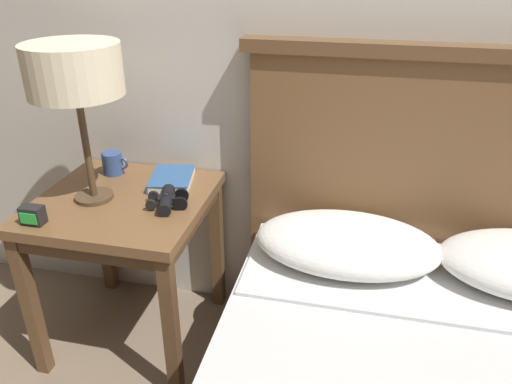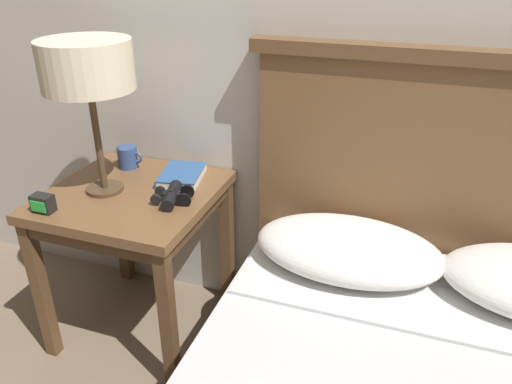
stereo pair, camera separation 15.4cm
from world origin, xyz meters
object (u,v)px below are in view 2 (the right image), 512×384
object	(u,v)px
table_lamp	(87,68)
binoculars_pair	(172,195)
coffee_mug	(128,157)
book_on_nightstand	(181,175)
alarm_clock	(43,204)
nightstand	(134,211)

from	to	relation	value
table_lamp	binoculars_pair	world-z (taller)	table_lamp
table_lamp	binoculars_pair	bearing A→B (deg)	0.90
table_lamp	coffee_mug	size ratio (longest dim) A/B	5.09
table_lamp	coffee_mug	bearing A→B (deg)	98.44
book_on_nightstand	alarm_clock	xyz separation A→B (m)	(-0.31, -0.38, 0.01)
alarm_clock	book_on_nightstand	bearing A→B (deg)	50.28
nightstand	coffee_mug	distance (m)	0.25
nightstand	book_on_nightstand	size ratio (longest dim) A/B	2.72
binoculars_pair	alarm_clock	bearing A→B (deg)	-150.65
coffee_mug	nightstand	bearing A→B (deg)	-55.92
alarm_clock	table_lamp	bearing A→B (deg)	64.21
binoculars_pair	alarm_clock	size ratio (longest dim) A/B	2.36
coffee_mug	alarm_clock	distance (m)	0.41
nightstand	book_on_nightstand	distance (m)	0.22
table_lamp	coffee_mug	world-z (taller)	table_lamp
nightstand	coffee_mug	bearing A→B (deg)	124.08
coffee_mug	table_lamp	bearing A→B (deg)	-81.56
book_on_nightstand	alarm_clock	world-z (taller)	alarm_clock
binoculars_pair	alarm_clock	xyz separation A→B (m)	(-0.36, -0.20, 0.01)
alarm_clock	coffee_mug	bearing A→B (deg)	80.74
table_lamp	alarm_clock	xyz separation A→B (m)	(-0.10, -0.20, -0.40)
coffee_mug	book_on_nightstand	bearing A→B (deg)	-7.35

